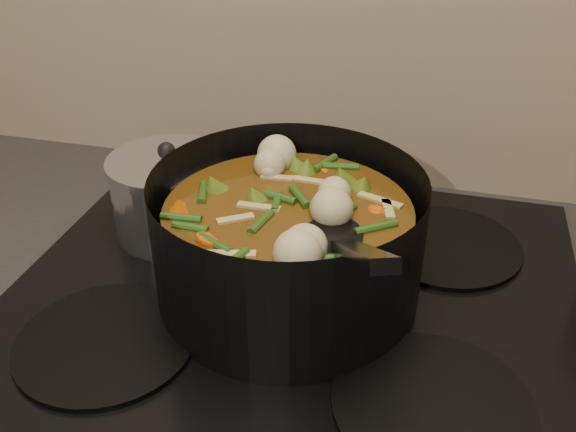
# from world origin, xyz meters

# --- Properties ---
(stovetop) EXTENTS (0.62, 0.54, 0.03)m
(stovetop) POSITION_xyz_m (0.00, 1.93, 0.92)
(stovetop) COLOR black
(stovetop) RESTS_ON counter
(stockpot) EXTENTS (0.32, 0.38, 0.21)m
(stockpot) POSITION_xyz_m (-0.01, 1.93, 1.00)
(stockpot) COLOR black
(stockpot) RESTS_ON stovetop
(saucepan) EXTENTS (0.15, 0.15, 0.12)m
(saucepan) POSITION_xyz_m (-0.18, 2.01, 0.98)
(saucepan) COLOR silver
(saucepan) RESTS_ON stovetop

